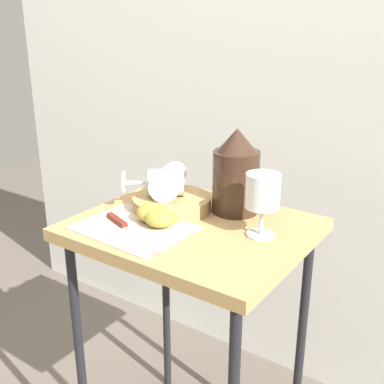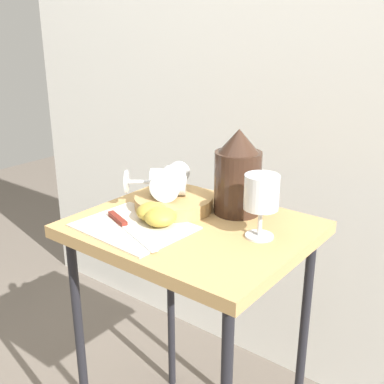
% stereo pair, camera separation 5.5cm
% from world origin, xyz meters
% --- Properties ---
extents(curtain_drape, '(2.40, 0.03, 2.05)m').
position_xyz_m(curtain_drape, '(0.00, 0.50, 1.02)').
color(curtain_drape, white).
rests_on(curtain_drape, ground_plane).
extents(table, '(0.54, 0.45, 0.72)m').
position_xyz_m(table, '(0.00, 0.00, 0.64)').
color(table, tan).
rests_on(table, ground_plane).
extents(linen_napkin, '(0.26, 0.21, 0.00)m').
position_xyz_m(linen_napkin, '(-0.09, -0.10, 0.73)').
color(linen_napkin, beige).
rests_on(linen_napkin, table).
extents(basket_tray, '(0.20, 0.20, 0.03)m').
position_xyz_m(basket_tray, '(-0.09, 0.04, 0.74)').
color(basket_tray, tan).
rests_on(basket_tray, table).
extents(pitcher, '(0.17, 0.12, 0.21)m').
position_xyz_m(pitcher, '(0.05, 0.13, 0.81)').
color(pitcher, '#382319').
rests_on(pitcher, table).
extents(wine_glass_upright, '(0.08, 0.08, 0.15)m').
position_xyz_m(wine_glass_upright, '(0.17, 0.03, 0.82)').
color(wine_glass_upright, silver).
rests_on(wine_glass_upright, table).
extents(wine_glass_tipped_near, '(0.16, 0.14, 0.07)m').
position_xyz_m(wine_glass_tipped_near, '(-0.12, 0.04, 0.79)').
color(wine_glass_tipped_near, silver).
rests_on(wine_glass_tipped_near, basket_tray).
extents(wine_glass_tipped_far, '(0.12, 0.16, 0.08)m').
position_xyz_m(wine_glass_tipped_far, '(-0.10, 0.03, 0.80)').
color(wine_glass_tipped_far, silver).
rests_on(wine_glass_tipped_far, basket_tray).
extents(apple_half_left, '(0.08, 0.08, 0.04)m').
position_xyz_m(apple_half_left, '(-0.08, -0.05, 0.75)').
color(apple_half_left, '#B29938').
rests_on(apple_half_left, linen_napkin).
extents(apple_half_right, '(0.08, 0.08, 0.04)m').
position_xyz_m(apple_half_right, '(-0.05, -0.06, 0.75)').
color(apple_half_right, '#B29938').
rests_on(apple_half_right, linen_napkin).
extents(knife, '(0.23, 0.10, 0.01)m').
position_xyz_m(knife, '(-0.11, -0.12, 0.73)').
color(knife, silver).
rests_on(knife, linen_napkin).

